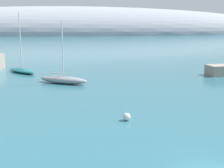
% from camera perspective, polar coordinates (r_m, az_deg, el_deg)
% --- Properties ---
extents(distant_ridge, '(348.71, 71.34, 38.71)m').
position_cam_1_polar(distant_ridge, '(227.07, -8.75, 9.05)').
color(distant_ridge, '#999EA8').
rests_on(distant_ridge, ground).
extents(sailboat_grey_near_shore, '(7.61, 5.18, 9.05)m').
position_cam_1_polar(sailboat_grey_near_shore, '(45.55, -8.91, 0.84)').
color(sailboat_grey_near_shore, gray).
rests_on(sailboat_grey_near_shore, water).
extents(sailboat_teal_mid_mooring, '(6.44, 6.94, 10.33)m').
position_cam_1_polar(sailboat_teal_mid_mooring, '(56.79, -16.21, 2.50)').
color(sailboat_teal_mid_mooring, '#1E6B70').
rests_on(sailboat_teal_mid_mooring, water).
extents(mooring_buoy_white, '(0.71, 0.71, 0.71)m').
position_cam_1_polar(mooring_buoy_white, '(28.32, 2.71, -6.03)').
color(mooring_buoy_white, silver).
rests_on(mooring_buoy_white, water).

